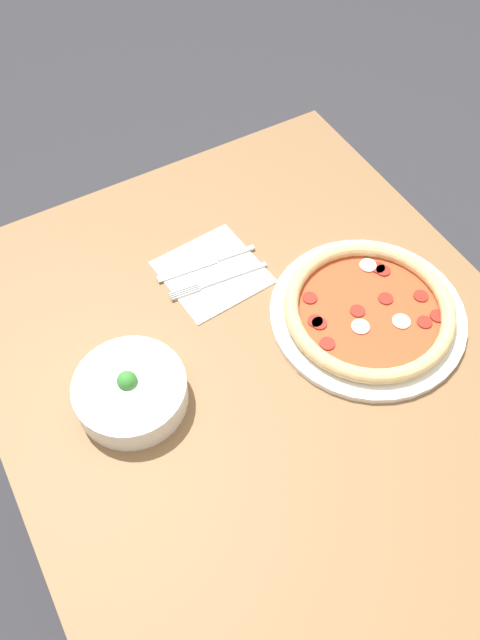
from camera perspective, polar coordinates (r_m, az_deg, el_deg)
ground_plane at (r=1.75m, az=1.91°, el=-17.59°), size 8.00×8.00×0.00m
dining_table at (r=1.14m, az=2.82°, el=-7.72°), size 1.08×0.88×0.78m
pizza at (r=1.10m, az=11.67°, el=0.82°), size 0.34×0.34×0.04m
bowl at (r=0.99m, az=-9.96°, el=-6.35°), size 0.18×0.18×0.07m
napkin at (r=1.15m, az=-2.55°, el=4.40°), size 0.19×0.19×0.00m
fork at (r=1.13m, az=-1.84°, el=3.69°), size 0.03×0.19×0.00m
knife at (r=1.16m, az=-2.67°, el=5.35°), size 0.03×0.19×0.01m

